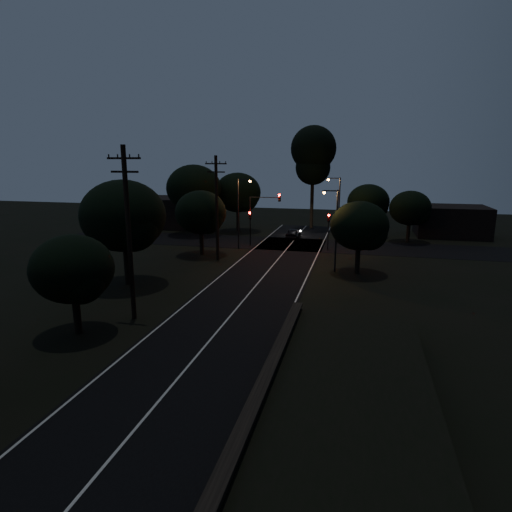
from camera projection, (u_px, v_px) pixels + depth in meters
The scene contains 22 objects.
road_surface at pixel (273, 265), 41.81m from camera, with size 60.00×70.00×0.03m.
retaining_wall at pixel (338, 474), 13.25m from camera, with size 6.93×26.00×1.60m.
utility_pole_mid at pixel (129, 231), 26.65m from camera, with size 2.20×0.30×11.00m.
utility_pole_far at pixel (217, 207), 42.81m from camera, with size 2.20×0.30×10.50m.
tree_left_b at pixel (74, 271), 24.56m from camera, with size 4.69×4.69×5.96m.
tree_left_c at pixel (125, 218), 34.17m from camera, with size 6.80×6.80×8.58m.
tree_left_d at pixel (202, 214), 45.36m from camera, with size 5.46×5.46×6.93m.
tree_far_nw at pixel (239, 194), 60.40m from camera, with size 6.55×6.55×8.30m.
tree_far_w at pixel (195, 189), 57.57m from camera, with size 7.41×7.41×9.44m.
tree_far_ne at pixel (370, 203), 56.48m from camera, with size 5.48×5.48×6.93m.
tree_far_e at pixel (412, 209), 52.58m from camera, with size 5.02×5.02×6.37m.
tree_right_a at pixel (361, 227), 37.83m from camera, with size 5.16×5.16×6.55m.
tall_pine at pixel (313, 155), 61.83m from camera, with size 6.55×6.55×14.89m.
building_left at pixel (173, 212), 65.72m from camera, with size 10.00×8.00×4.40m, color black.
building_right at pixel (451, 221), 57.49m from camera, with size 9.00×7.00×4.00m, color black.
signal_left at pixel (250, 222), 50.65m from camera, with size 0.28×0.35×4.10m.
signal_right at pixel (329, 225), 48.53m from camera, with size 0.28×0.35×4.10m.
signal_mast at pixel (264, 210), 49.93m from camera, with size 3.70×0.35×6.25m.
streetlight_a at pixel (240, 209), 48.53m from camera, with size 1.66×0.26×8.00m.
streetlight_b at pixel (337, 206), 51.77m from camera, with size 1.66×0.26×8.00m.
streetlight_c at pixel (335, 225), 38.44m from camera, with size 1.46×0.26×7.50m.
car at pixel (293, 233), 55.84m from camera, with size 1.57×3.91×1.33m, color black.
Camera 1 is at (7.95, -8.70, 10.16)m, focal length 30.00 mm.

